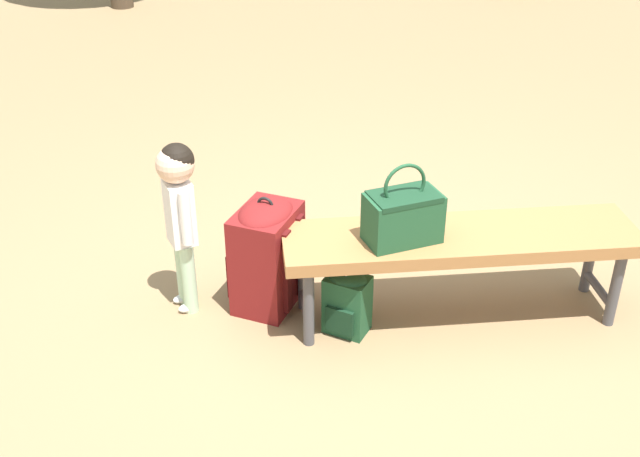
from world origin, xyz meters
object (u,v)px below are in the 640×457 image
object	(u,v)px
park_bench	(461,244)
child_standing	(179,203)
backpack_large	(267,252)
handbag	(403,215)
backpack_small	(347,301)

from	to	relation	value
park_bench	child_standing	world-z (taller)	child_standing
backpack_large	child_standing	bearing A→B (deg)	15.53
handbag	backpack_small	distance (m)	0.48
handbag	backpack_large	distance (m)	0.69
child_standing	backpack_large	size ratio (longest dim) A/B	1.47
handbag	child_standing	world-z (taller)	child_standing
child_standing	park_bench	bearing A→B (deg)	-172.53
backpack_large	backpack_small	distance (m)	0.45
park_bench	backpack_small	bearing A→B (deg)	23.63
park_bench	backpack_small	distance (m)	0.57
child_standing	backpack_small	distance (m)	0.87
park_bench	backpack_large	distance (m)	0.89
park_bench	handbag	bearing A→B (deg)	24.09
backpack_large	backpack_small	bearing A→B (deg)	160.20
handbag	backpack_small	size ratio (longest dim) A/B	1.14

